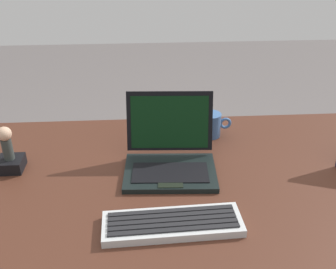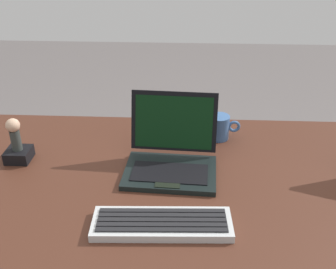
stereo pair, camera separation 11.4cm
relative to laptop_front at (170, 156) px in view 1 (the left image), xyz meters
The scene contains 6 objects.
desk 0.12m from the laptop_front, 62.30° to the right, with size 1.55×0.80×0.73m.
laptop_front is the anchor object (origin of this frame).
external_keyboard 0.27m from the laptop_front, 92.57° to the right, with size 0.35×0.13×0.03m.
figurine_stand 0.49m from the laptop_front, behind, with size 0.08×0.08×0.04m, color black.
figurine 0.49m from the laptop_front, behind, with size 0.04×0.04×0.11m.
coffee_mug 0.26m from the laptop_front, 51.82° to the left, with size 0.11×0.07×0.08m.
Camera 1 is at (-0.10, -0.98, 1.42)m, focal length 42.91 mm.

